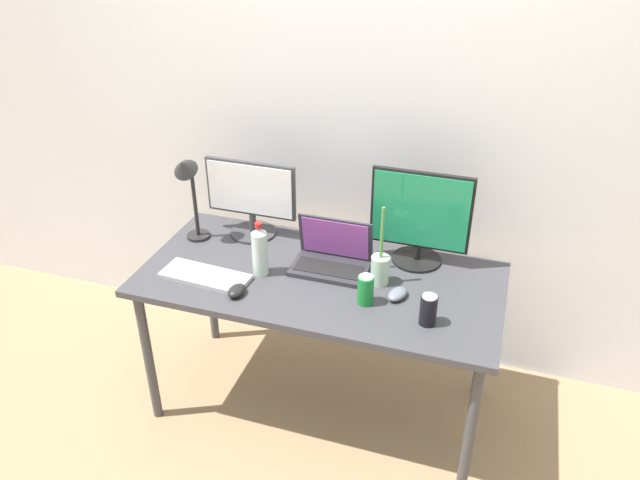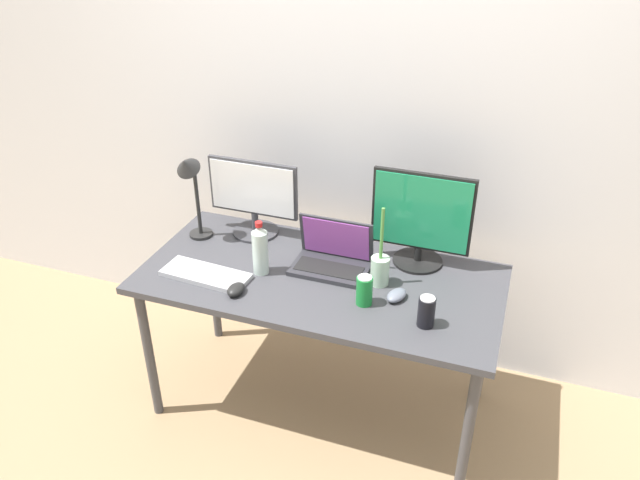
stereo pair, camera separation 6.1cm
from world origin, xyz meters
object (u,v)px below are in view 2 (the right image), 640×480
object	(u,v)px
monitor_left	(253,196)
water_bottle	(260,250)
bamboo_vase	(380,269)
laptop_silver	(332,257)
keyboard_main	(206,275)
monitor_center	(421,219)
desk_lamp	(190,181)
work_desk	(320,289)
soda_can_by_laptop	(426,312)
mouse_by_keyboard	(236,289)
soda_can_near_keyboard	(364,290)
mouse_by_laptop	(397,295)

from	to	relation	value
monitor_left	water_bottle	xyz separation A→B (m)	(0.17, -0.31, -0.08)
water_bottle	bamboo_vase	bearing A→B (deg)	9.57
laptop_silver	keyboard_main	bearing A→B (deg)	-152.68
monitor_left	water_bottle	world-z (taller)	monitor_left
monitor_center	desk_lamp	bearing A→B (deg)	-171.64
bamboo_vase	laptop_silver	bearing A→B (deg)	166.35
work_desk	keyboard_main	size ratio (longest dim) A/B	4.04
keyboard_main	bamboo_vase	world-z (taller)	bamboo_vase
soda_can_by_laptop	desk_lamp	xyz separation A→B (m)	(-1.14, 0.28, 0.24)
keyboard_main	monitor_left	bearing A→B (deg)	88.39
desk_lamp	water_bottle	bearing A→B (deg)	-21.02
mouse_by_keyboard	soda_can_by_laptop	xyz separation A→B (m)	(0.77, 0.05, 0.04)
monitor_left	soda_can_by_laptop	xyz separation A→B (m)	(0.91, -0.44, -0.13)
monitor_left	soda_can_by_laptop	size ratio (longest dim) A/B	3.46
laptop_silver	soda_can_near_keyboard	size ratio (longest dim) A/B	2.62
monitor_center	laptop_silver	world-z (taller)	monitor_center
water_bottle	soda_can_near_keyboard	world-z (taller)	water_bottle
mouse_by_laptop	soda_can_by_laptop	distance (m)	0.20
bamboo_vase	mouse_by_keyboard	bearing A→B (deg)	-153.50
monitor_center	keyboard_main	distance (m)	0.95
work_desk	mouse_by_laptop	bearing A→B (deg)	-8.87
mouse_by_keyboard	mouse_by_laptop	distance (m)	0.65
monitor_left	desk_lamp	bearing A→B (deg)	-146.87
laptop_silver	bamboo_vase	distance (m)	0.23
mouse_by_keyboard	mouse_by_laptop	size ratio (longest dim) A/B	0.90
laptop_silver	mouse_by_laptop	bearing A→B (deg)	-23.75
monitor_center	water_bottle	bearing A→B (deg)	-153.81
keyboard_main	soda_can_near_keyboard	size ratio (longest dim) A/B	3.04
keyboard_main	desk_lamp	bearing A→B (deg)	129.95
monitor_left	desk_lamp	distance (m)	0.30
soda_can_by_laptop	bamboo_vase	xyz separation A→B (m)	(-0.24, 0.21, 0.01)
laptop_silver	mouse_by_keyboard	world-z (taller)	laptop_silver
bamboo_vase	desk_lamp	size ratio (longest dim) A/B	0.80
mouse_by_laptop	soda_can_near_keyboard	xyz separation A→B (m)	(-0.12, -0.07, 0.04)
laptop_silver	keyboard_main	distance (m)	0.55
soda_can_near_keyboard	bamboo_vase	bearing A→B (deg)	82.17
monitor_left	mouse_by_keyboard	xyz separation A→B (m)	(0.14, -0.49, -0.18)
monitor_left	laptop_silver	size ratio (longest dim) A/B	1.32
bamboo_vase	work_desk	bearing A→B (deg)	-172.78
keyboard_main	mouse_by_keyboard	distance (m)	0.19
mouse_by_keyboard	mouse_by_laptop	bearing A→B (deg)	20.38
desk_lamp	soda_can_by_laptop	bearing A→B (deg)	-13.96
monitor_center	mouse_by_laptop	distance (m)	0.37
work_desk	monitor_center	bearing A→B (deg)	34.31
laptop_silver	mouse_by_laptop	xyz separation A→B (m)	(0.32, -0.14, -0.03)
laptop_silver	desk_lamp	distance (m)	0.72
work_desk	laptop_silver	xyz separation A→B (m)	(0.03, 0.09, 0.12)
work_desk	monitor_left	world-z (taller)	monitor_left
monitor_left	water_bottle	size ratio (longest dim) A/B	1.77
soda_can_by_laptop	work_desk	bearing A→B (deg)	159.60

